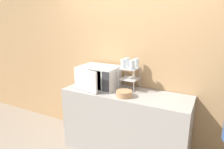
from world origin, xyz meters
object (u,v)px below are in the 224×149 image
at_px(bowl, 124,94).
at_px(glass_back_right, 136,63).
at_px(glass_front_left, 124,64).
at_px(glass_back_left, 127,62).
at_px(microwave, 99,77).
at_px(dish_rack, 130,74).
at_px(glass_front_right, 132,65).

bearing_deg(bowl, glass_back_right, 87.28).
relative_size(glass_front_left, bowl, 0.58).
xyz_separation_m(glass_front_left, glass_back_left, (-0.01, 0.14, 0.00)).
distance_m(glass_front_left, glass_back_right, 0.19).
height_order(microwave, dish_rack, dish_rack).
height_order(glass_back_left, bowl, glass_back_left).
bearing_deg(dish_rack, microwave, -167.38).
height_order(glass_front_left, glass_front_right, same).
height_order(microwave, glass_back_left, glass_back_left).
bearing_deg(dish_rack, bowl, -80.28).
relative_size(microwave, glass_front_right, 4.55).
bearing_deg(bowl, glass_front_left, 117.38).
bearing_deg(glass_front_right, bowl, -93.49).
bearing_deg(glass_back_left, microwave, -155.52).
relative_size(microwave, dish_rack, 1.74).
relative_size(glass_front_left, glass_front_right, 1.00).
relative_size(microwave, glass_back_left, 4.55).
relative_size(dish_rack, glass_front_left, 2.62).
distance_m(dish_rack, glass_front_right, 0.18).
xyz_separation_m(dish_rack, glass_back_left, (-0.07, 0.07, 0.15)).
xyz_separation_m(microwave, glass_front_right, (0.50, 0.02, 0.22)).
distance_m(glass_front_left, bowl, 0.41).
relative_size(glass_back_left, bowl, 0.58).
bearing_deg(glass_front_left, dish_rack, 47.92).
relative_size(glass_back_right, bowl, 0.58).
xyz_separation_m(microwave, bowl, (0.48, -0.18, -0.12)).
bearing_deg(microwave, dish_rack, 12.62).
bearing_deg(glass_front_left, glass_front_right, -3.12).
relative_size(glass_front_left, glass_back_right, 1.00).
bearing_deg(glass_back_right, glass_back_left, -179.77).
bearing_deg(glass_back_left, glass_front_left, -86.10).
distance_m(microwave, dish_rack, 0.45).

